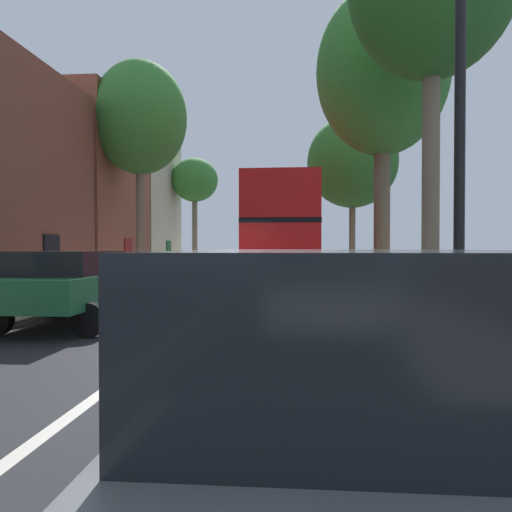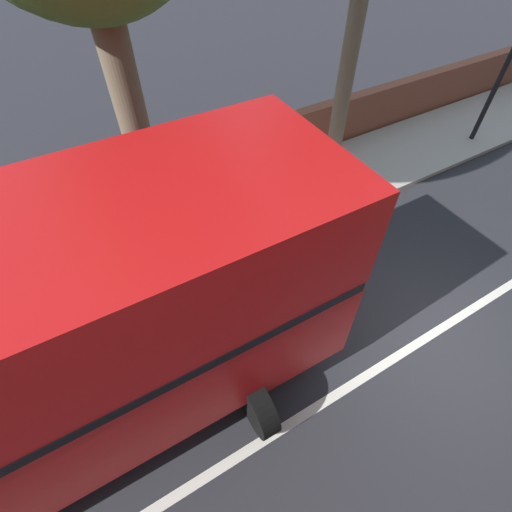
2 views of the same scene
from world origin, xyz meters
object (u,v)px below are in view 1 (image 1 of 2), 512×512
Objects in this scene: parked_car_green_left_0 at (70,283)px; lamppost_right at (460,81)px; parked_car_grey_right_1 at (356,392)px; street_tree_left_6 at (140,119)px; street_tree_right_5 at (382,73)px; street_tree_right_3 at (352,162)px; double_decker_bus at (286,230)px; parked_car_blue_right_3 at (303,259)px; street_tree_left_2 at (195,181)px.

lamppost_right is (6.80, -3.28, 2.90)m from parked_car_green_left_0.
parked_car_green_left_0 is at bearing 154.25° from lamppost_right.
parked_car_grey_right_1 is 22.66m from street_tree_left_6.
street_tree_right_5 is at bearing 86.37° from lamppost_right.
street_tree_right_3 reaches higher than lamppost_right.
double_decker_bus is 1.06× the size of street_tree_left_6.
lamppost_right is (9.40, -16.06, -3.80)m from street_tree_left_6.
double_decker_bus is 10.40m from parked_car_blue_right_3.
parked_car_green_left_0 is at bearing 123.69° from parked_car_grey_right_1.
street_tree_right_5 is 1.59× the size of lamppost_right.
parked_car_green_left_0 is 25.59m from street_tree_left_2.
lamppost_right is at bearing 66.90° from parked_car_grey_right_1.
lamppost_right is (1.80, -24.07, 2.89)m from parked_car_blue_right_3.
parked_car_grey_right_1 is 0.66× the size of lamppost_right.
parked_car_green_left_0 is 0.90× the size of parked_car_blue_right_3.
lamppost_right reaches higher than parked_car_green_left_0.
parked_car_blue_right_3 is (5.00, 20.79, 0.01)m from parked_car_green_left_0.
street_tree_left_6 reaches higher than lamppost_right.
street_tree_left_2 is at bearing 108.41° from lamppost_right.
parked_car_blue_right_3 is at bearing 90.00° from parked_car_grey_right_1.
double_decker_bus is 18.09m from parked_car_grey_right_1.
lamppost_right reaches higher than parked_car_grey_right_1.
street_tree_right_3 is 22.52m from lamppost_right.
parked_car_green_left_0 is at bearing -137.79° from street_tree_right_5.
double_decker_bus is 1.19× the size of street_tree_right_3.
street_tree_left_6 is (-10.04, 6.03, 0.27)m from street_tree_right_5.
street_tree_right_3 is at bearing -29.37° from street_tree_left_2.
street_tree_left_2 is at bearing 115.24° from double_decker_bus.
parked_car_blue_right_3 is 6.48m from street_tree_right_3.
parked_car_grey_right_1 reaches higher than parked_car_blue_right_3.
parked_car_green_left_0 is 0.39× the size of street_tree_right_5.
street_tree_right_3 is at bearing 67.81° from parked_car_green_left_0.
parked_car_grey_right_1 is 28.29m from parked_car_blue_right_3.
double_decker_bus is at bearing -18.37° from street_tree_left_6.
street_tree_right_5 is at bearing 80.29° from parked_car_grey_right_1.
street_tree_left_2 is at bearing 95.90° from parked_car_green_left_0.
double_decker_bus is 1.07× the size of street_tree_right_5.
street_tree_right_3 reaches higher than parked_car_blue_right_3.
street_tree_left_2 reaches higher than parked_car_grey_right_1.
street_tree_right_5 is 10.65m from lamppost_right.
lamppost_right reaches higher than parked_car_blue_right_3.
street_tree_left_6 is at bearing -90.16° from street_tree_left_2.
double_decker_bus is 2.58× the size of parked_car_grey_right_1.
street_tree_left_2 reaches higher than double_decker_bus.
street_tree_left_2 is 0.86× the size of street_tree_right_3.
double_decker_bus is at bearing 92.54° from parked_car_grey_right_1.
double_decker_bus is 10.15m from street_tree_right_3.
lamppost_right is at bearing -25.75° from parked_car_green_left_0.
double_decker_bus is 7.04m from street_tree_right_5.
parked_car_blue_right_3 is 15.63m from street_tree_right_5.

